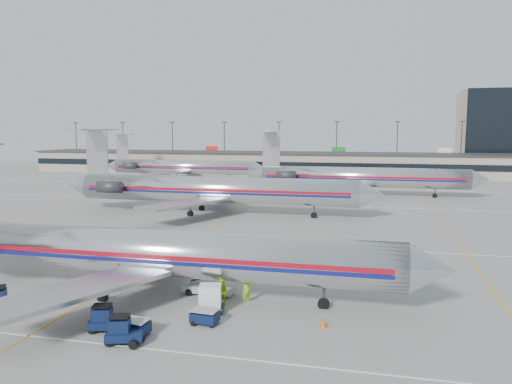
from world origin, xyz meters
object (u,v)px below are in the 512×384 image
(belt_loader, at_px, (210,287))
(jet_second_row, at_px, (209,189))
(jet_foreground, at_px, (139,251))
(tug_center, at_px, (105,320))
(uld_container, at_px, (210,298))

(belt_loader, bearing_deg, jet_second_row, 110.86)
(jet_foreground, height_order, tug_center, jet_foreground)
(uld_container, bearing_deg, jet_second_row, 94.72)
(uld_container, relative_size, belt_loader, 0.46)
(belt_loader, bearing_deg, uld_container, -68.92)
(tug_center, distance_m, uld_container, 7.25)
(jet_foreground, xyz_separation_m, belt_loader, (5.41, 0.96, -2.73))
(jet_second_row, relative_size, tug_center, 21.16)
(jet_foreground, bearing_deg, jet_second_row, 100.35)
(belt_loader, bearing_deg, jet_foreground, -167.80)
(jet_foreground, relative_size, jet_second_row, 0.90)
(tug_center, bearing_deg, uld_container, 27.83)
(jet_second_row, xyz_separation_m, uld_container, (13.28, -39.08, -2.81))
(jet_second_row, bearing_deg, jet_foreground, -79.65)
(jet_foreground, height_order, belt_loader, jet_foreground)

